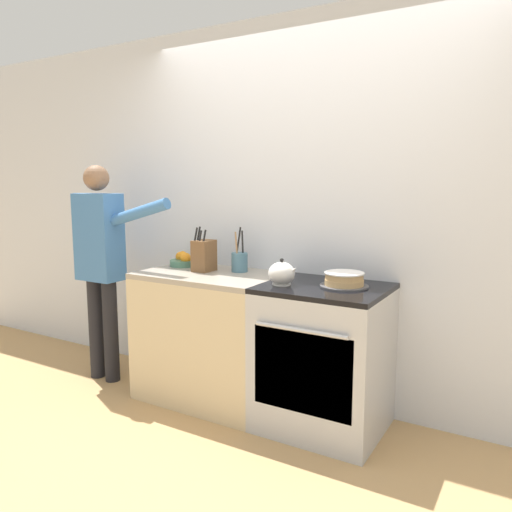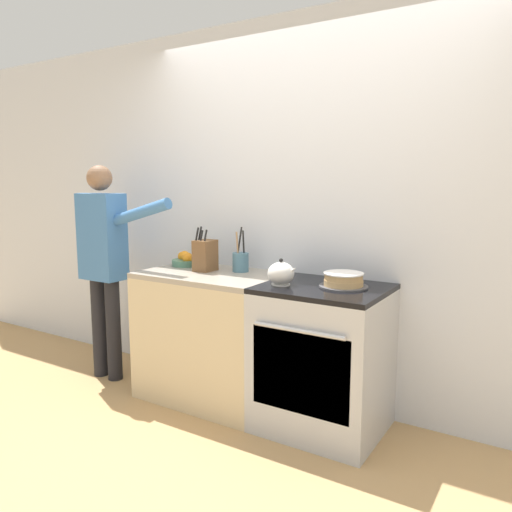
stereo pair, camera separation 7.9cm
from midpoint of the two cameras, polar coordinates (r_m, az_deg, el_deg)
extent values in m
plane|color=tan|center=(3.16, 0.15, -20.07)|extent=(16.00, 16.00, 0.00)
cube|color=silver|center=(3.36, 5.77, 4.84)|extent=(8.00, 0.04, 2.60)
cube|color=beige|center=(3.54, -5.83, -9.33)|extent=(0.96, 0.63, 0.86)
cube|color=#9E9384|center=(3.43, -5.94, -2.22)|extent=(0.96, 0.63, 0.03)
cube|color=#B7BABF|center=(3.14, 6.96, -11.68)|extent=(0.73, 0.63, 0.86)
cube|color=black|center=(2.87, 4.44, -13.16)|extent=(0.60, 0.01, 0.47)
cylinder|color=#B7BABF|center=(2.77, 4.26, -8.46)|extent=(0.55, 0.02, 0.02)
cube|color=black|center=(3.02, 7.11, -3.68)|extent=(0.73, 0.63, 0.03)
cylinder|color=#4C4C51|center=(3.00, 9.29, -3.40)|extent=(0.29, 0.29, 0.01)
cylinder|color=tan|center=(3.00, 9.30, -2.98)|extent=(0.23, 0.23, 0.03)
cylinder|color=tan|center=(2.99, 9.31, -2.33)|extent=(0.22, 0.22, 0.03)
cylinder|color=white|center=(2.99, 9.32, -1.92)|extent=(0.24, 0.24, 0.01)
cylinder|color=white|center=(3.03, 2.12, -3.21)|extent=(0.11, 0.11, 0.01)
ellipsoid|color=white|center=(3.01, 2.13, -2.00)|extent=(0.16, 0.16, 0.14)
cone|color=white|center=(2.97, 3.45, -1.67)|extent=(0.08, 0.04, 0.07)
sphere|color=black|center=(3.00, 2.14, -0.47)|extent=(0.02, 0.02, 0.02)
cube|color=brown|center=(3.49, -6.61, 0.03)|extent=(0.12, 0.15, 0.22)
cylinder|color=black|center=(3.46, -7.54, 2.48)|extent=(0.01, 0.04, 0.09)
cylinder|color=black|center=(3.44, -7.03, 2.31)|extent=(0.01, 0.04, 0.07)
cylinder|color=black|center=(3.42, -6.56, 2.33)|extent=(0.01, 0.04, 0.08)
cylinder|color=black|center=(3.48, -7.20, 2.57)|extent=(0.01, 0.04, 0.10)
cylinder|color=#477084|center=(3.45, -2.55, -0.72)|extent=(0.11, 0.11, 0.13)
cylinder|color=#A37A51|center=(3.43, -2.89, 0.84)|extent=(0.04, 0.03, 0.23)
cylinder|color=black|center=(3.43, -2.19, 0.96)|extent=(0.03, 0.06, 0.24)
cylinder|color=black|center=(3.45, -2.75, 1.16)|extent=(0.03, 0.05, 0.26)
cylinder|color=#4C7F66|center=(3.73, -8.85, -0.78)|extent=(0.21, 0.21, 0.04)
sphere|color=orange|center=(3.75, -9.00, -0.05)|extent=(0.08, 0.08, 0.08)
sphere|color=orange|center=(3.68, -8.65, -0.23)|extent=(0.08, 0.08, 0.08)
sphere|color=orange|center=(3.77, -9.24, -0.06)|extent=(0.07, 0.07, 0.07)
cylinder|color=black|center=(4.10, -18.35, -7.82)|extent=(0.11, 0.11, 0.78)
cylinder|color=black|center=(3.98, -16.81, -8.22)|extent=(0.11, 0.11, 0.78)
cube|color=#3D70AD|center=(3.91, -18.06, 2.07)|extent=(0.34, 0.20, 0.64)
cylinder|color=#3D70AD|center=(4.06, -20.06, 2.89)|extent=(0.08, 0.08, 0.55)
cylinder|color=#3D70AD|center=(3.60, -13.94, 4.82)|extent=(0.55, 0.08, 0.22)
sphere|color=#846047|center=(3.88, -18.36, 8.47)|extent=(0.19, 0.19, 0.19)
camera|label=1|loc=(0.04, -90.71, -0.11)|focal=35.00mm
camera|label=2|loc=(0.04, 89.29, 0.11)|focal=35.00mm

